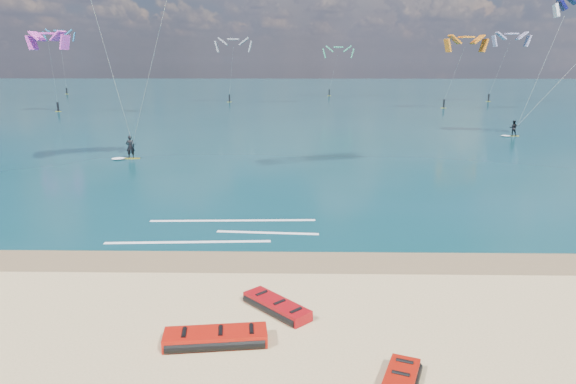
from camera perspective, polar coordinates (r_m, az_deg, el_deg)
The scene contains 9 objects.
ground at distance 56.49m, azimuth -3.66°, elevation 6.65°, with size 320.00×320.00×0.00m, color tan.
wet_sand_strip at distance 20.78m, azimuth -11.77°, elevation -7.47°, with size 320.00×2.40×0.01m, color brown.
sea at distance 120.11m, azimuth -1.21°, elevation 10.82°, with size 320.00×200.00×0.04m, color #0B383E.
packed_kite_left at distance 15.02m, azimuth -8.02°, elevation -16.35°, with size 3.08×1.23×0.45m, color #B71409, non-canonical shape.
packed_kite_mid at distance 16.58m, azimuth -1.26°, elevation -13.06°, with size 2.66×1.07×0.39m, color #A30B10, non-canonical shape.
kitesurfer_main at distance 37.84m, azimuth -17.39°, elevation 15.73°, with size 10.06×10.26×17.45m.
kitesurfer_far at distance 56.71m, azimuth 27.51°, elevation 12.87°, with size 10.33×6.02×14.72m.
shoreline_foam at distance 23.83m, azimuth -6.93°, elevation -4.28°, with size 9.28×3.68×0.01m.
distant_kites at distance 95.31m, azimuth -2.52°, elevation 13.36°, with size 95.35×44.28×13.76m.
Camera 1 is at (4.52, -15.79, 7.66)m, focal length 32.00 mm.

